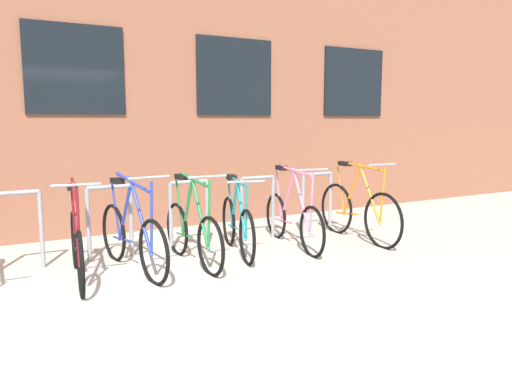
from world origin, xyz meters
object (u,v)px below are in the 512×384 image
at_px(bicycle_green, 192,232).
at_px(bicycle_pink, 293,218).
at_px(bicycle_teal, 237,224).
at_px(bicycle_orange, 358,211).
at_px(bicycle_maroon, 77,245).
at_px(bicycle_blue, 132,236).

bearing_deg(bicycle_green, bicycle_pink, 5.14).
xyz_separation_m(bicycle_green, bicycle_teal, (0.65, 0.16, -0.01)).
relative_size(bicycle_orange, bicycle_maroon, 1.04).
bearing_deg(bicycle_teal, bicycle_pink, -1.95).
bearing_deg(bicycle_maroon, bicycle_blue, 3.27).
relative_size(bicycle_green, bicycle_pink, 0.94).
bearing_deg(bicycle_orange, bicycle_maroon, 179.34).
bearing_deg(bicycle_pink, bicycle_blue, -178.27).
bearing_deg(bicycle_pink, bicycle_orange, -8.10).
bearing_deg(bicycle_blue, bicycle_orange, -1.39).
height_order(bicycle_orange, bicycle_green, bicycle_orange).
distance_m(bicycle_pink, bicycle_teal, 0.80).
bearing_deg(bicycle_maroon, bicycle_orange, -0.66).
bearing_deg(bicycle_maroon, bicycle_teal, 3.73).
bearing_deg(bicycle_green, bicycle_teal, 13.57).
relative_size(bicycle_maroon, bicycle_blue, 0.95).
xyz_separation_m(bicycle_pink, bicycle_blue, (-2.13, -0.06, 0.01)).
bearing_deg(bicycle_maroon, bicycle_green, -1.50).
relative_size(bicycle_pink, bicycle_teal, 1.09).
distance_m(bicycle_green, bicycle_maroon, 1.26).
xyz_separation_m(bicycle_orange, bicycle_pink, (-0.98, 0.14, -0.03)).
relative_size(bicycle_green, bicycle_teal, 1.03).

